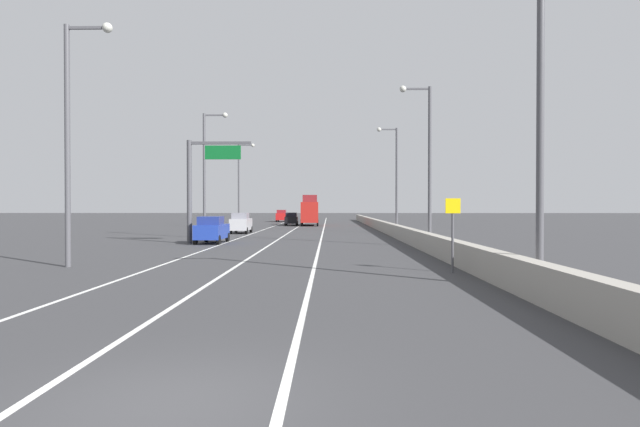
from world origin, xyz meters
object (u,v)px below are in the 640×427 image
at_px(lamp_post_right_third, 394,173).
at_px(lamp_post_left_far, 241,180).
at_px(car_silver_3, 241,223).
at_px(box_truck, 310,211).
at_px(car_red_2, 282,216).
at_px(lamp_post_right_near, 533,98).
at_px(car_blue_0, 212,230).
at_px(overhead_sign_gantry, 199,178).
at_px(speed_advisory_sign, 453,229).
at_px(lamp_post_left_mid, 207,167).
at_px(car_black_1, 291,219).
at_px(lamp_post_left_near, 73,128).
at_px(lamp_post_right_second, 426,155).

xyz_separation_m(lamp_post_right_third, lamp_post_left_far, (-17.90, 13.22, 0.00)).
bearing_deg(car_silver_3, box_truck, 74.93).
bearing_deg(car_red_2, lamp_post_right_near, -78.92).
relative_size(car_blue_0, car_red_2, 0.93).
bearing_deg(car_silver_3, overhead_sign_gantry, -92.01).
height_order(speed_advisory_sign, box_truck, box_truck).
distance_m(car_blue_0, car_silver_3, 14.34).
xyz_separation_m(overhead_sign_gantry, lamp_post_right_near, (15.90, -20.80, 1.40)).
height_order(overhead_sign_gantry, lamp_post_left_mid, lamp_post_left_mid).
distance_m(lamp_post_right_near, car_black_1, 58.61).
distance_m(lamp_post_left_far, car_blue_0, 28.74).
bearing_deg(box_truck, lamp_post_right_third, -66.91).
distance_m(lamp_post_left_near, car_red_2, 71.05).
xyz_separation_m(lamp_post_right_near, lamp_post_left_far, (-17.76, 49.30, 0.00)).
bearing_deg(car_blue_0, lamp_post_left_near, -100.13).
relative_size(lamp_post_right_near, car_blue_0, 2.56).
distance_m(speed_advisory_sign, car_silver_3, 34.16).
bearing_deg(overhead_sign_gantry, lamp_post_right_near, -52.60).
xyz_separation_m(lamp_post_left_near, lamp_post_left_mid, (0.83, 21.65, 0.00)).
relative_size(lamp_post_left_mid, car_blue_0, 2.56).
xyz_separation_m(car_black_1, car_silver_3, (-3.52, -21.68, 0.10)).
relative_size(speed_advisory_sign, car_blue_0, 0.72).
height_order(speed_advisory_sign, car_blue_0, speed_advisory_sign).
distance_m(lamp_post_right_second, lamp_post_left_far, 35.94).
xyz_separation_m(overhead_sign_gantry, car_red_2, (0.86, 56.02, -3.66)).
relative_size(car_blue_0, car_silver_3, 1.03).
xyz_separation_m(car_blue_0, car_silver_3, (-0.30, 14.34, 0.05)).
xyz_separation_m(overhead_sign_gantry, lamp_post_left_far, (-1.86, 28.50, 1.40)).
height_order(lamp_post_left_mid, car_red_2, lamp_post_left_mid).
xyz_separation_m(overhead_sign_gantry, car_blue_0, (0.82, 0.35, -3.75)).
height_order(overhead_sign_gantry, box_truck, overhead_sign_gantry).
height_order(lamp_post_left_far, box_truck, lamp_post_left_far).
xyz_separation_m(speed_advisory_sign, car_black_1, (-10.35, 52.89, -0.83)).
distance_m(car_black_1, car_silver_3, 21.97).
bearing_deg(lamp_post_left_far, lamp_post_right_third, -36.45).
height_order(lamp_post_right_second, lamp_post_left_mid, same).
bearing_deg(lamp_post_left_mid, overhead_sign_gantry, -81.27).
xyz_separation_m(car_blue_0, car_red_2, (0.05, 55.67, 0.09)).
height_order(speed_advisory_sign, lamp_post_right_third, lamp_post_right_third).
xyz_separation_m(speed_advisory_sign, lamp_post_left_mid, (-15.44, 23.37, 4.37)).
height_order(lamp_post_left_mid, lamp_post_left_far, same).
bearing_deg(lamp_post_left_mid, speed_advisory_sign, -56.55).
bearing_deg(lamp_post_right_second, lamp_post_left_mid, 150.44).
distance_m(lamp_post_left_near, car_silver_3, 30.02).
distance_m(speed_advisory_sign, car_red_2, 73.79).
height_order(lamp_post_right_near, car_red_2, lamp_post_right_near).
distance_m(lamp_post_right_second, car_blue_0, 16.23).
relative_size(lamp_post_right_second, lamp_post_left_near, 1.00).
distance_m(lamp_post_right_near, lamp_post_right_third, 36.08).
xyz_separation_m(lamp_post_left_near, car_silver_3, (2.40, 29.48, -5.10)).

